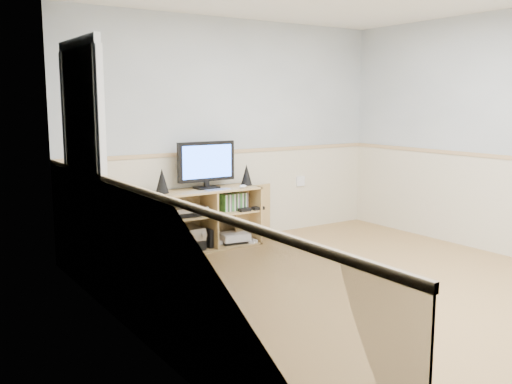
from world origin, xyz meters
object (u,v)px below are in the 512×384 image
keyboard (218,190)px  game_consoles (233,238)px  media_cabinet (207,217)px  monitor (206,163)px

keyboard → game_consoles: keyboard is taller
media_cabinet → keyboard: bearing=-78.8°
media_cabinet → game_consoles: bearing=-12.5°
monitor → game_consoles: monitor is taller
monitor → keyboard: (0.04, -0.19, -0.27)m
media_cabinet → keyboard: 0.38m
monitor → game_consoles: size_ratio=1.47×
monitor → game_consoles: bearing=-11.9°
media_cabinet → monitor: bearing=-90.0°
media_cabinet → game_consoles: 0.39m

